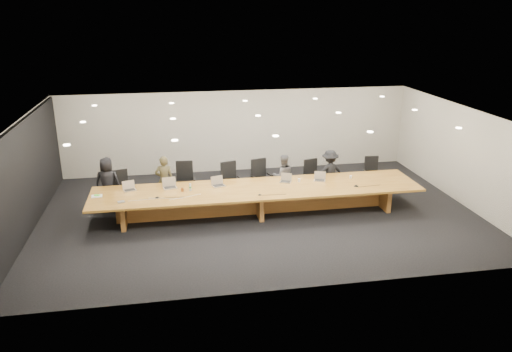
{
  "coord_description": "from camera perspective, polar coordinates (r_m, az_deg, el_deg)",
  "views": [
    {
      "loc": [
        -2.28,
        -12.64,
        5.46
      ],
      "look_at": [
        0.0,
        0.3,
        1.0
      ],
      "focal_mm": 35.0,
      "sensor_mm": 36.0,
      "label": 1
    }
  ],
  "objects": [
    {
      "name": "chair_left",
      "position": [
        14.79,
        -8.15,
        -0.65
      ],
      "size": [
        0.65,
        0.65,
        1.19
      ],
      "primitive_type": null,
      "rotation": [
        0.0,
        0.0,
        -0.07
      ],
      "color": "black",
      "rests_on": "ground"
    },
    {
      "name": "conference_table",
      "position": [
        13.77,
        0.22,
        -2.29
      ],
      "size": [
        9.0,
        1.8,
        0.75
      ],
      "color": "brown",
      "rests_on": "ground"
    },
    {
      "name": "paper_cup_far",
      "position": [
        14.7,
        10.77,
        -0.11
      ],
      "size": [
        0.08,
        0.08,
        0.08
      ],
      "primitive_type": "cone",
      "rotation": [
        0.0,
        0.0,
        0.09
      ],
      "color": "silver",
      "rests_on": "conference_table"
    },
    {
      "name": "mic_center",
      "position": [
        13.18,
        0.44,
        -2.14
      ],
      "size": [
        0.11,
        0.11,
        0.03
      ],
      "primitive_type": "cone",
      "rotation": [
        0.0,
        0.0,
        -0.05
      ],
      "color": "black",
      "rests_on": "conference_table"
    },
    {
      "name": "laptop_c",
      "position": [
        13.83,
        -4.3,
        -0.63
      ],
      "size": [
        0.4,
        0.34,
        0.27
      ],
      "primitive_type": null,
      "rotation": [
        0.0,
        0.0,
        0.29
      ],
      "color": "tan",
      "rests_on": "conference_table"
    },
    {
      "name": "notepad",
      "position": [
        13.74,
        -17.73,
        -2.2
      ],
      "size": [
        0.29,
        0.24,
        0.02
      ],
      "primitive_type": "cube",
      "rotation": [
        0.0,
        0.0,
        0.09
      ],
      "color": "silver",
      "rests_on": "conference_table"
    },
    {
      "name": "laptop_a",
      "position": [
        13.89,
        -14.26,
        -1.12
      ],
      "size": [
        0.39,
        0.33,
        0.26
      ],
      "primitive_type": null,
      "rotation": [
        0.0,
        0.0,
        0.31
      ],
      "color": "#C5B097",
      "rests_on": "conference_table"
    },
    {
      "name": "laptop_e",
      "position": [
        14.34,
        7.3,
        -0.06
      ],
      "size": [
        0.38,
        0.33,
        0.25
      ],
      "primitive_type": null,
      "rotation": [
        0.0,
        0.0,
        -0.36
      ],
      "color": "tan",
      "rests_on": "conference_table"
    },
    {
      "name": "person_d",
      "position": [
        15.32,
        8.42,
        0.42
      ],
      "size": [
        0.94,
        0.6,
        1.39
      ],
      "primitive_type": "imported",
      "rotation": [
        0.0,
        0.0,
        3.24
      ],
      "color": "black",
      "rests_on": "ground"
    },
    {
      "name": "amber_mug",
      "position": [
        13.57,
        -8.42,
        -1.55
      ],
      "size": [
        0.1,
        0.1,
        0.1
      ],
      "primitive_type": "cylinder",
      "rotation": [
        0.0,
        0.0,
        -0.41
      ],
      "color": "brown",
      "rests_on": "conference_table"
    },
    {
      "name": "water_bottle",
      "position": [
        13.57,
        -7.53,
        -1.29
      ],
      "size": [
        0.08,
        0.08,
        0.2
      ],
      "primitive_type": "cylinder",
      "rotation": [
        0.0,
        0.0,
        0.4
      ],
      "color": "#B4C5BF",
      "rests_on": "conference_table"
    },
    {
      "name": "laptop_b",
      "position": [
        13.84,
        -9.82,
        -0.81
      ],
      "size": [
        0.41,
        0.33,
        0.29
      ],
      "primitive_type": null,
      "rotation": [
        0.0,
        0.0,
        0.17
      ],
      "color": "tan",
      "rests_on": "conference_table"
    },
    {
      "name": "laptop_d",
      "position": [
        14.13,
        3.39,
        -0.23
      ],
      "size": [
        0.38,
        0.34,
        0.25
      ],
      "primitive_type": null,
      "rotation": [
        0.0,
        0.0,
        -0.43
      ],
      "color": "tan",
      "rests_on": "conference_table"
    },
    {
      "name": "ground",
      "position": [
        13.96,
        0.21,
        -4.28
      ],
      "size": [
        12.0,
        12.0,
        0.0
      ],
      "primitive_type": "plane",
      "color": "black",
      "rests_on": "ground"
    },
    {
      "name": "mic_right",
      "position": [
        14.1,
        11.37,
        -1.09
      ],
      "size": [
        0.17,
        0.17,
        0.03
      ],
      "primitive_type": "cone",
      "rotation": [
        0.0,
        0.0,
        -0.31
      ],
      "color": "black",
      "rests_on": "conference_table"
    },
    {
      "name": "person_c",
      "position": [
        14.97,
        3.11,
        0.01
      ],
      "size": [
        0.64,
        0.5,
        1.32
      ],
      "primitive_type": "imported",
      "rotation": [
        0.0,
        0.0,
        3.14
      ],
      "color": "#4D4D4F",
      "rests_on": "ground"
    },
    {
      "name": "chair_far_left",
      "position": [
        14.72,
        -15.03,
        -1.45
      ],
      "size": [
        0.69,
        0.69,
        1.08
      ],
      "primitive_type": null,
      "rotation": [
        0.0,
        0.0,
        0.31
      ],
      "color": "black",
      "rests_on": "ground"
    },
    {
      "name": "lime_gadget",
      "position": [
        13.74,
        -17.71,
        -2.11
      ],
      "size": [
        0.16,
        0.12,
        0.02
      ],
      "primitive_type": "cube",
      "rotation": [
        0.0,
        0.0,
        -0.33
      ],
      "color": "#51D037",
      "rests_on": "notepad"
    },
    {
      "name": "chair_right",
      "position": [
        15.31,
        6.63,
        -0.12
      ],
      "size": [
        0.69,
        0.69,
        1.09
      ],
      "primitive_type": null,
      "rotation": [
        0.0,
        0.0,
        0.29
      ],
      "color": "black",
      "rests_on": "ground"
    },
    {
      "name": "back_wall",
      "position": [
        17.28,
        -2.14,
        5.15
      ],
      "size": [
        12.0,
        0.02,
        2.8
      ],
      "primitive_type": "cube",
      "color": "silver",
      "rests_on": "ground"
    },
    {
      "name": "mic_left",
      "position": [
        13.24,
        -11.24,
        -2.4
      ],
      "size": [
        0.16,
        0.16,
        0.03
      ],
      "primitive_type": "cone",
      "rotation": [
        0.0,
        0.0,
        0.32
      ],
      "color": "black",
      "rests_on": "conference_table"
    },
    {
      "name": "paper_cup_near",
      "position": [
        14.21,
        4.95,
        -0.49
      ],
      "size": [
        0.1,
        0.1,
        0.09
      ],
      "primitive_type": "cone",
      "rotation": [
        0.0,
        0.0,
        0.43
      ],
      "color": "silver",
      "rests_on": "conference_table"
    },
    {
      "name": "chair_far_right",
      "position": [
        16.07,
        13.19,
        0.33
      ],
      "size": [
        0.58,
        0.58,
        1.04
      ],
      "primitive_type": null,
      "rotation": [
        0.0,
        0.0,
        -0.09
      ],
      "color": "black",
      "rests_on": "ground"
    },
    {
      "name": "person_a",
      "position": [
        14.81,
        -16.6,
        -0.69
      ],
      "size": [
        0.77,
        0.55,
        1.46
      ],
      "primitive_type": "imported",
      "rotation": [
        0.0,
        0.0,
        3.02
      ],
      "color": "black",
      "rests_on": "ground"
    },
    {
      "name": "left_wall_panel",
      "position": [
        13.78,
        -24.87,
        -0.31
      ],
      "size": [
        0.08,
        7.84,
        2.74
      ],
      "primitive_type": "cube",
      "color": "black",
      "rests_on": "ground"
    },
    {
      "name": "chair_mid_right",
      "position": [
        15.01,
        0.66,
        -0.24
      ],
      "size": [
        0.72,
        0.72,
        1.15
      ],
      "primitive_type": null,
      "rotation": [
        0.0,
        0.0,
        0.27
      ],
      "color": "black",
      "rests_on": "ground"
    },
    {
      "name": "person_b",
      "position": [
        14.62,
        -10.42,
        -0.48
      ],
      "size": [
        0.55,
        0.38,
        1.45
      ],
      "primitive_type": "imported",
      "rotation": [
        0.0,
        0.0,
        3.07
      ],
      "color": "#3D3821",
      "rests_on": "ground"
    },
    {
      "name": "av_box",
      "position": [
        13.15,
        -15.15,
        -2.87
      ],
      "size": [
        0.2,
        0.17,
        0.03
      ],
      "primitive_type": "cube",
      "rotation": [
        0.0,
        0.0,
        0.29
      ],
      "color": "#A1A1A6",
      "rests_on": "conference_table"
    },
    {
      "name": "chair_mid_left",
      "position": [
        14.77,
        -2.84,
        -0.6
      ],
      "size": [
        0.71,
        0.71,
        1.15
      ],
      "primitive_type": null,
      "rotation": [
        0.0,
        0.0,
        0.25
      ],
      "color": "black",
      "rests_on": "ground"
    }
  ]
}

